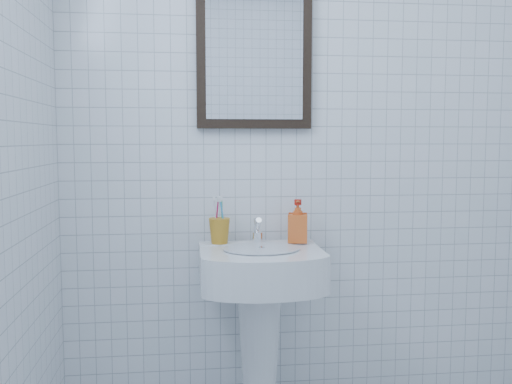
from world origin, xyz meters
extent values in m
cube|color=white|center=(0.00, 1.20, 1.25)|extent=(2.20, 0.02, 2.50)
cone|color=white|center=(-0.26, 1.00, 0.31)|extent=(0.19, 0.19, 0.62)
cube|color=white|center=(-0.26, 0.96, 0.67)|extent=(0.49, 0.35, 0.15)
cube|color=white|center=(-0.26, 1.10, 0.74)|extent=(0.49, 0.09, 0.03)
cylinder|color=silver|center=(-0.26, 0.93, 0.76)|extent=(0.31, 0.31, 0.01)
cylinder|color=white|center=(-0.26, 1.07, 0.78)|extent=(0.05, 0.05, 0.05)
cylinder|color=white|center=(-0.26, 1.06, 0.83)|extent=(0.02, 0.09, 0.07)
cylinder|color=white|center=(-0.26, 1.09, 0.81)|extent=(0.03, 0.05, 0.08)
imported|color=#E14816|center=(-0.09, 1.08, 0.84)|extent=(0.10, 0.10, 0.18)
cube|color=black|center=(-0.26, 1.18, 1.55)|extent=(0.50, 0.04, 0.62)
cube|color=white|center=(-0.26, 1.16, 1.55)|extent=(0.42, 0.00, 0.54)
camera|label=1|loc=(-0.56, -1.30, 1.19)|focal=40.00mm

